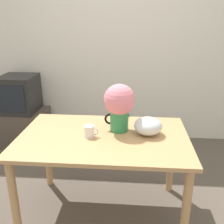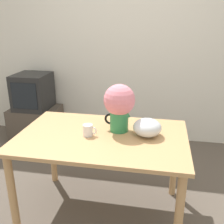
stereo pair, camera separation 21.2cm
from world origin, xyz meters
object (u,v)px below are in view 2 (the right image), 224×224
Objects in this scene: flower_vase at (119,105)px; white_bowl at (147,127)px; coffee_mug at (88,130)px; tv_set at (33,91)px.

white_bowl is at bearing -13.92° from flower_vase.
flower_vase is at bearing 166.08° from white_bowl.
flower_vase is 0.32m from coffee_mug.
coffee_mug is 0.46m from white_bowl.
flower_vase is at bearing -40.85° from tv_set.
coffee_mug is 1.76m from tv_set.
flower_vase is 0.82× the size of tv_set.
coffee_mug is (-0.22, -0.14, -0.18)m from flower_vase.
tv_set is at bearing 130.81° from coffee_mug.
flower_vase reaches higher than tv_set.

